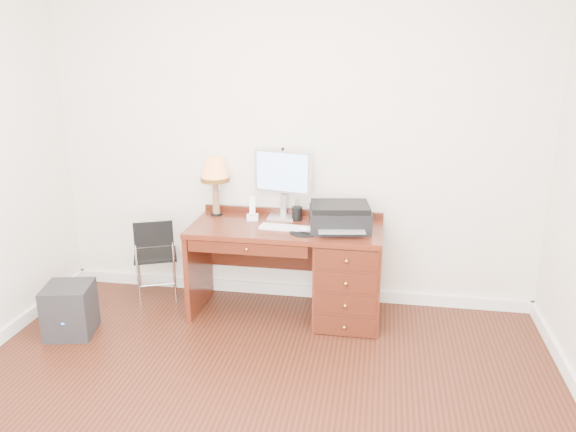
% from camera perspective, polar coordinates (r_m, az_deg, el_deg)
% --- Properties ---
extents(ground, '(4.00, 4.00, 0.00)m').
position_cam_1_polar(ground, '(3.51, -4.36, -20.03)').
color(ground, '#33140B').
rests_on(ground, ground).
extents(room_shell, '(4.00, 4.00, 4.00)m').
position_cam_1_polar(room_shell, '(3.99, -2.14, -14.08)').
color(room_shell, white).
rests_on(room_shell, ground).
extents(desk, '(1.50, 0.67, 0.75)m').
position_cam_1_polar(desk, '(4.47, 3.91, -5.33)').
color(desk, '#582012').
rests_on(desk, ground).
extents(monitor, '(0.48, 0.20, 0.55)m').
position_cam_1_polar(monitor, '(4.53, -0.62, 4.14)').
color(monitor, silver).
rests_on(monitor, desk).
extents(keyboard, '(0.44, 0.16, 0.02)m').
position_cam_1_polar(keyboard, '(4.32, -0.01, -1.21)').
color(keyboard, white).
rests_on(keyboard, desk).
extents(mouse_pad, '(0.23, 0.23, 0.05)m').
position_cam_1_polar(mouse_pad, '(4.23, 1.72, -1.52)').
color(mouse_pad, black).
rests_on(mouse_pad, desk).
extents(printer, '(0.50, 0.42, 0.20)m').
position_cam_1_polar(printer, '(4.30, 5.28, -0.09)').
color(printer, black).
rests_on(printer, desk).
extents(leg_lamp, '(0.24, 0.24, 0.49)m').
position_cam_1_polar(leg_lamp, '(4.61, -7.43, 4.34)').
color(leg_lamp, black).
rests_on(leg_lamp, desk).
extents(phone, '(0.11, 0.11, 0.19)m').
position_cam_1_polar(phone, '(4.54, -3.63, 0.33)').
color(phone, white).
rests_on(phone, desk).
extents(pen_cup, '(0.09, 0.09, 0.11)m').
position_cam_1_polar(pen_cup, '(4.52, 0.92, 0.26)').
color(pen_cup, black).
rests_on(pen_cup, desk).
extents(chair, '(0.46, 0.47, 0.74)m').
position_cam_1_polar(chair, '(4.85, -13.63, -3.49)').
color(chair, black).
rests_on(chair, ground).
extents(equipment_box, '(0.40, 0.40, 0.39)m').
position_cam_1_polar(equipment_box, '(4.59, -21.28, -8.87)').
color(equipment_box, black).
rests_on(equipment_box, ground).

